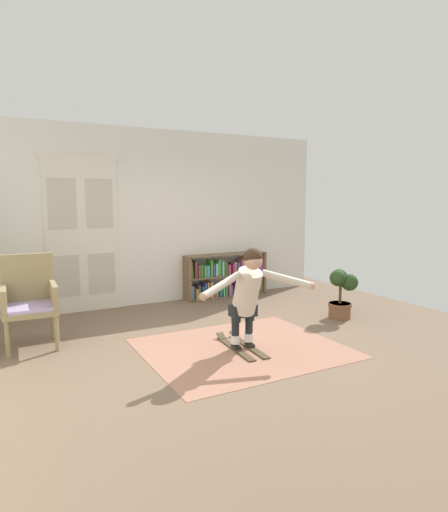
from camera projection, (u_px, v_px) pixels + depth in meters
name	position (u px, v px, depth m)	size (l,w,h in m)	color
ground_plane	(240.00, 345.00, 5.33)	(7.20, 7.20, 0.00)	brown
back_wall	(163.00, 217.00, 7.41)	(6.00, 0.10, 2.90)	silver
double_door	(82.00, 233.00, 6.76)	(1.22, 0.05, 2.45)	beige
rug	(242.00, 348.00, 5.20)	(2.28, 1.94, 0.01)	#A2705B
bookshelf	(226.00, 277.00, 7.89)	(1.55, 0.30, 0.78)	brown
wicker_chair	(29.00, 299.00, 5.23)	(0.62, 0.62, 1.10)	#907E56
potted_plant	(341.00, 292.00, 6.47)	(0.41, 0.39, 0.73)	brown
skis_pair	(241.00, 346.00, 5.23)	(0.33, 0.93, 0.07)	#473923
person_skier	(248.00, 290.00, 4.98)	(1.41, 0.65, 1.16)	white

